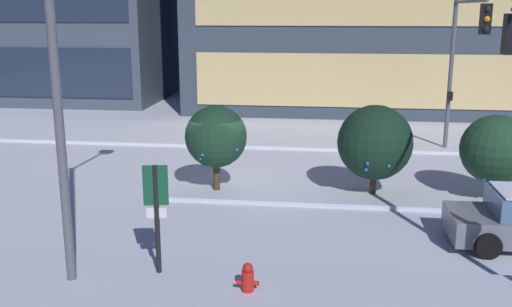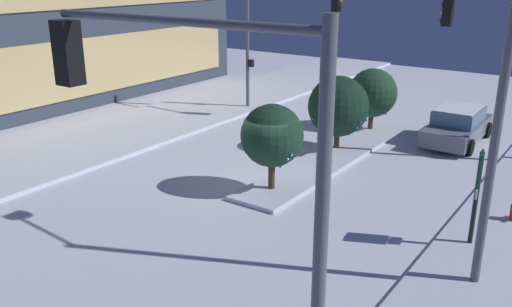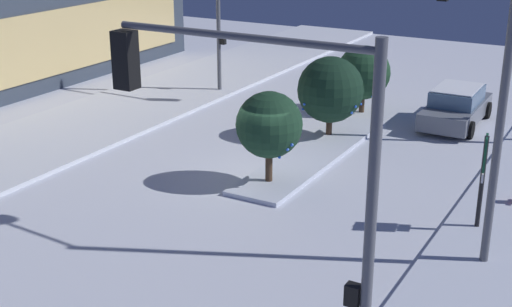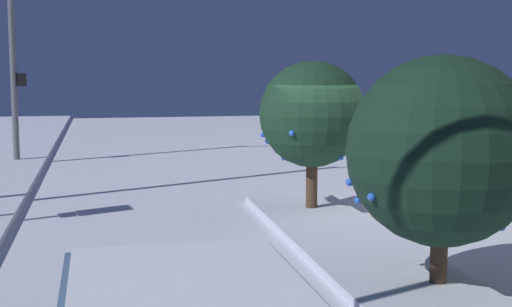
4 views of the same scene
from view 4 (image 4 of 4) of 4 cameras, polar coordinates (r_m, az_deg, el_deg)
name	(u,v)px [view 4 (image 4 of 4)]	position (r m, az deg, el deg)	size (l,w,h in m)	color
ground	(337,215)	(14.62, 6.08, -4.63)	(52.00, 52.00, 0.00)	silver
median_strip	(358,250)	(11.75, 7.69, -7.21)	(9.00, 1.80, 0.14)	silver
traffic_light_corner_near_left	(78,6)	(22.38, -13.23, 10.74)	(0.32, 4.91, 6.50)	#565960
decorated_tree_median	(312,115)	(14.39, 4.25, 2.94)	(2.02, 2.06, 2.94)	#473323
decorated_tree_left_of_median	(442,151)	(9.72, 13.79, 0.18)	(2.40, 2.40, 3.02)	#473323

